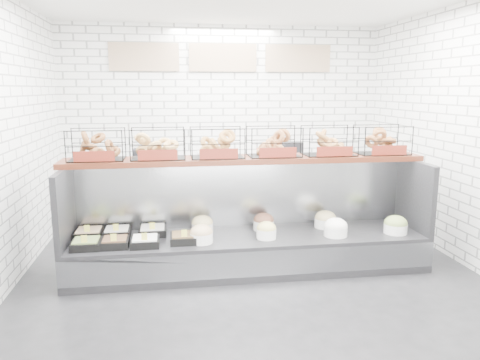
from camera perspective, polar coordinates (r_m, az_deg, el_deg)
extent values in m
plane|color=black|center=(5.19, 1.62, -11.89)|extent=(5.50, 5.50, 0.00)
cube|color=white|center=(7.52, -2.06, 7.05)|extent=(5.00, 0.02, 3.00)
cube|color=white|center=(5.80, 26.88, 4.69)|extent=(0.02, 5.50, 3.00)
cube|color=tan|center=(7.45, -11.61, 14.50)|extent=(1.05, 0.03, 0.42)
cube|color=tan|center=(7.49, -2.09, 14.69)|extent=(1.05, 0.03, 0.42)
cube|color=tan|center=(7.72, 7.09, 14.51)|extent=(1.05, 0.03, 0.42)
cube|color=black|center=(5.39, 1.06, -8.71)|extent=(4.00, 0.90, 0.40)
cube|color=#93969B|center=(4.99, 1.91, -10.16)|extent=(4.00, 0.03, 0.28)
cube|color=#93969B|center=(5.62, 0.38, -1.53)|extent=(4.00, 0.08, 0.80)
cube|color=black|center=(5.27, -20.57, -3.10)|extent=(0.06, 0.90, 0.80)
cube|color=black|center=(5.88, 20.39, -1.67)|extent=(0.06, 0.90, 0.80)
cube|color=black|center=(5.14, -18.22, -7.46)|extent=(0.29, 0.29, 0.08)
cube|color=olive|center=(5.13, -18.24, -7.09)|extent=(0.25, 0.25, 0.04)
cube|color=#EEE753|center=(5.02, -18.47, -6.86)|extent=(0.06, 0.01, 0.08)
cube|color=black|center=(5.50, -17.92, -6.25)|extent=(0.30, 0.30, 0.08)
cube|color=#D3AD82|center=(5.49, -17.95, -5.90)|extent=(0.25, 0.25, 0.04)
cube|color=#EEE753|center=(5.37, -18.15, -5.66)|extent=(0.06, 0.01, 0.08)
cube|color=black|center=(5.10, -14.99, -7.43)|extent=(0.28, 0.28, 0.08)
cube|color=brown|center=(5.09, -15.01, -7.06)|extent=(0.24, 0.24, 0.04)
cube|color=#EEE753|center=(4.98, -15.16, -6.81)|extent=(0.06, 0.01, 0.08)
cube|color=black|center=(5.45, -14.74, -6.22)|extent=(0.29, 0.29, 0.08)
cube|color=white|center=(5.44, -14.76, -5.87)|extent=(0.25, 0.25, 0.04)
cube|color=#EEE753|center=(5.32, -14.90, -5.62)|extent=(0.06, 0.01, 0.08)
cube|color=black|center=(5.06, -11.49, -7.42)|extent=(0.30, 0.30, 0.08)
cube|color=white|center=(5.05, -11.50, -7.04)|extent=(0.25, 0.25, 0.04)
cube|color=#EEE753|center=(4.93, -11.59, -6.81)|extent=(0.06, 0.01, 0.08)
cube|color=black|center=(5.42, -10.58, -6.14)|extent=(0.31, 0.31, 0.08)
cube|color=white|center=(5.41, -10.60, -5.79)|extent=(0.26, 0.26, 0.04)
cube|color=#EEE753|center=(5.29, -10.65, -5.55)|extent=(0.06, 0.01, 0.08)
cube|color=black|center=(5.11, -6.83, -7.10)|extent=(0.30, 0.30, 0.08)
cube|color=brown|center=(5.10, -6.84, -6.72)|extent=(0.25, 0.25, 0.04)
cube|color=#EEE753|center=(4.98, -6.81, -6.48)|extent=(0.06, 0.01, 0.08)
cylinder|color=white|center=(5.07, -4.72, -7.01)|extent=(0.25, 0.25, 0.11)
ellipsoid|color=tan|center=(5.05, -4.73, -6.36)|extent=(0.24, 0.24, 0.17)
cylinder|color=white|center=(5.42, -4.60, -5.80)|extent=(0.25, 0.25, 0.11)
ellipsoid|color=#CBB87C|center=(5.40, -4.61, -5.19)|extent=(0.24, 0.24, 0.17)
cylinder|color=white|center=(5.20, 3.23, -6.52)|extent=(0.22, 0.22, 0.11)
ellipsoid|color=#D3C46B|center=(5.18, 3.23, -5.89)|extent=(0.22, 0.22, 0.15)
cylinder|color=white|center=(5.51, 2.90, -5.49)|extent=(0.25, 0.25, 0.11)
ellipsoid|color=brown|center=(5.50, 2.91, -4.89)|extent=(0.24, 0.24, 0.17)
cylinder|color=white|center=(5.39, 11.57, -6.11)|extent=(0.26, 0.26, 0.11)
ellipsoid|color=white|center=(5.37, 11.59, -5.50)|extent=(0.26, 0.26, 0.18)
cylinder|color=white|center=(5.69, 10.36, -5.15)|extent=(0.26, 0.26, 0.11)
ellipsoid|color=tan|center=(5.67, 10.38, -4.57)|extent=(0.25, 0.25, 0.18)
cylinder|color=white|center=(5.66, 18.42, -5.62)|extent=(0.27, 0.27, 0.11)
ellipsoid|color=#849B4F|center=(5.64, 18.46, -5.03)|extent=(0.26, 0.26, 0.18)
cube|color=#3F180D|center=(5.35, 0.70, 2.52)|extent=(4.10, 0.50, 0.06)
cube|color=black|center=(5.32, -17.10, 4.15)|extent=(0.60, 0.38, 0.34)
cube|color=maroon|center=(5.13, -17.36, 2.78)|extent=(0.42, 0.02, 0.11)
cube|color=black|center=(5.26, -9.98, 4.40)|extent=(0.60, 0.38, 0.34)
cube|color=maroon|center=(5.07, -9.99, 3.02)|extent=(0.42, 0.02, 0.11)
cube|color=black|center=(5.28, -2.82, 4.59)|extent=(0.60, 0.38, 0.34)
cube|color=maroon|center=(5.10, -2.58, 3.22)|extent=(0.42, 0.02, 0.11)
cube|color=black|center=(5.39, 4.17, 4.70)|extent=(0.60, 0.38, 0.34)
cube|color=maroon|center=(5.21, 4.64, 3.36)|extent=(0.42, 0.02, 0.11)
cube|color=black|center=(5.57, 10.80, 4.74)|extent=(0.60, 0.38, 0.34)
cube|color=maroon|center=(5.39, 11.47, 3.44)|extent=(0.42, 0.02, 0.11)
cube|color=black|center=(5.82, 16.93, 4.72)|extent=(0.60, 0.38, 0.34)
cube|color=maroon|center=(5.65, 17.75, 3.48)|extent=(0.42, 0.02, 0.11)
cube|color=#93969B|center=(7.36, -1.72, -1.31)|extent=(4.00, 0.60, 0.90)
cube|color=black|center=(7.17, -11.26, 2.79)|extent=(0.40, 0.30, 0.24)
cube|color=silver|center=(7.21, -3.78, 2.78)|extent=(0.35, 0.28, 0.18)
cylinder|color=#B82E2F|center=(7.30, 2.37, 3.06)|extent=(0.09, 0.09, 0.22)
cube|color=black|center=(7.40, 6.31, 3.42)|extent=(0.30, 0.30, 0.30)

